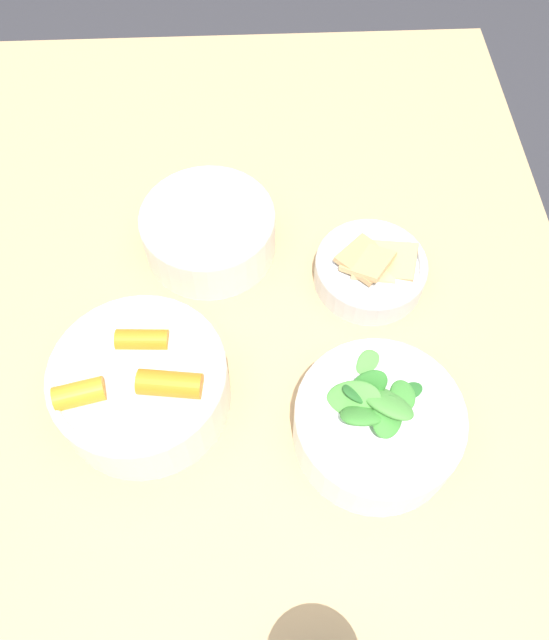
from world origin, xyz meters
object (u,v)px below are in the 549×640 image
(bowl_greens, at_px, (377,422))
(bowl_beans_hotdog, at_px, (209,232))
(bowl_cookies, at_px, (371,269))
(bowl_carrots, at_px, (141,384))

(bowl_greens, bearing_deg, bowl_beans_hotdog, 33.78)
(bowl_beans_hotdog, bearing_deg, bowl_cookies, -106.97)
(bowl_cookies, bearing_deg, bowl_carrots, 119.61)
(bowl_carrots, relative_size, bowl_beans_hotdog, 1.11)
(bowl_beans_hotdog, bearing_deg, bowl_greens, -146.22)
(bowl_carrots, distance_m, bowl_greens, 0.23)
(bowl_greens, height_order, bowl_cookies, bowl_greens)
(bowl_beans_hotdog, distance_m, bowl_cookies, 0.19)
(bowl_greens, relative_size, bowl_cookies, 1.27)
(bowl_carrots, distance_m, bowl_beans_hotdog, 0.20)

